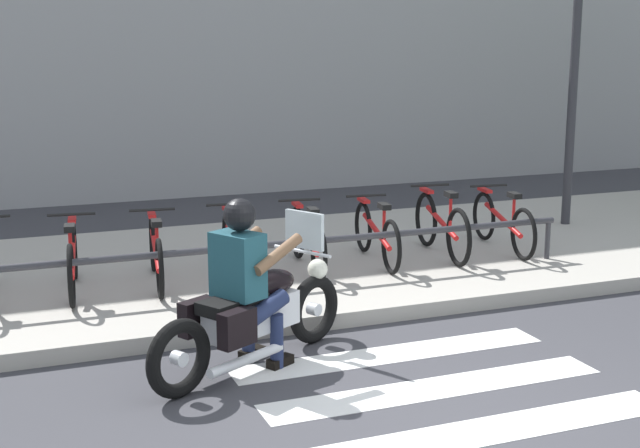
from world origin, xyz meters
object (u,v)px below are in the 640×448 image
object	(u,v)px
bicycle_5	(376,234)
bicycle_4	(308,240)
bicycle_2	(156,253)
bicycle_1	(72,260)
bicycle_6	(441,226)
rider	(245,273)
motorcycle	(253,314)
bicycle_3	(234,246)
street_lamp	(575,46)
bike_rack	(289,245)
bicycle_7	(503,222)

from	to	relation	value
bicycle_5	bicycle_4	bearing A→B (deg)	-179.98
bicycle_4	bicycle_2	bearing A→B (deg)	179.99
bicycle_1	bicycle_6	xyz separation A→B (m)	(4.16, -0.00, 0.02)
rider	motorcycle	bearing A→B (deg)	26.49
bicycle_1	bicycle_5	distance (m)	3.33
bicycle_1	bicycle_3	distance (m)	1.66
bicycle_3	street_lamp	xyz separation A→B (m)	(4.99, 1.00, 2.05)
bicycle_4	bike_rack	xyz separation A→B (m)	(-0.42, -0.55, 0.09)
motorcycle	bicycle_1	size ratio (longest dim) A/B	1.19
motorcycle	bicycle_1	distance (m)	2.52
bicycle_1	bicycle_3	xyz separation A→B (m)	(1.66, -0.00, -0.00)
bicycle_2	bicycle_7	xyz separation A→B (m)	(4.16, -0.00, 0.00)
rider	bicycle_2	xyz separation A→B (m)	(-0.27, 2.27, -0.33)
bicycle_5	bicycle_2	bearing A→B (deg)	-180.00
bicycle_2	bicycle_3	distance (m)	0.83
bicycle_5	bicycle_7	world-z (taller)	bicycle_7
bicycle_3	bicycle_6	world-z (taller)	bicycle_6
street_lamp	bike_rack	bearing A→B (deg)	-161.29
bicycle_7	bicycle_1	bearing A→B (deg)	-180.00
bicycle_5	street_lamp	size ratio (longest dim) A/B	0.39
street_lamp	motorcycle	bearing A→B (deg)	-149.47
bicycle_3	street_lamp	size ratio (longest dim) A/B	0.38
bicycle_1	bicycle_2	xyz separation A→B (m)	(0.83, 0.00, -0.01)
rider	bicycle_7	xyz separation A→B (m)	(3.88, 2.27, -0.33)
motorcycle	bicycle_2	world-z (taller)	motorcycle
motorcycle	bicycle_7	xyz separation A→B (m)	(3.81, 2.23, 0.04)
bicycle_1	bicycle_6	bearing A→B (deg)	-0.01
street_lamp	bicycle_3	bearing A→B (deg)	-168.72
bicycle_1	street_lamp	distance (m)	7.03
bike_rack	bicycle_6	bearing A→B (deg)	14.91
bicycle_7	street_lamp	xyz separation A→B (m)	(1.66, 0.99, 2.05)
rider	bicycle_5	distance (m)	3.19
bicycle_2	bicycle_5	xyz separation A→B (m)	(2.49, 0.00, -0.00)
bicycle_4	bicycle_6	world-z (taller)	bicycle_6
bicycle_2	street_lamp	size ratio (longest dim) A/B	0.40
motorcycle	bicycle_6	size ratio (longest dim) A/B	1.18
motorcycle	bicycle_4	size ratio (longest dim) A/B	1.22
bicycle_3	bicycle_6	size ratio (longest dim) A/B	0.95
bicycle_1	bicycle_5	bearing A→B (deg)	0.01
motorcycle	bicycle_5	world-z (taller)	motorcycle
bicycle_3	bicycle_5	size ratio (longest dim) A/B	0.97
bicycle_4	bike_rack	size ratio (longest dim) A/B	0.25
bicycle_7	street_lamp	size ratio (longest dim) A/B	0.40
rider	bicycle_4	world-z (taller)	rider
rider	bike_rack	xyz separation A→B (m)	(0.97, 1.71, -0.24)
bicycle_4	bicycle_5	xyz separation A→B (m)	(0.83, 0.00, -0.00)
bike_rack	bicycle_2	bearing A→B (deg)	155.99
bicycle_2	street_lamp	world-z (taller)	street_lamp
bicycle_5	bike_rack	size ratio (longest dim) A/B	0.25
motorcycle	bicycle_3	bearing A→B (deg)	77.69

